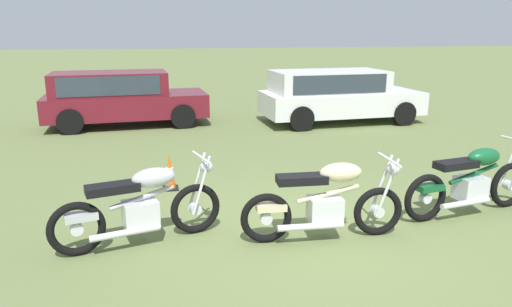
# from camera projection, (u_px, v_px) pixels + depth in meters

# --- Properties ---
(ground_plane) EXTENTS (120.00, 120.00, 0.00)m
(ground_plane) POSITION_uv_depth(u_px,v_px,m) (319.00, 231.00, 6.04)
(ground_plane) COLOR olive
(motorcycle_silver) EXTENTS (2.02, 0.86, 1.02)m
(motorcycle_silver) POSITION_uv_depth(u_px,v_px,m) (141.00, 206.00, 5.60)
(motorcycle_silver) COLOR black
(motorcycle_silver) RESTS_ON ground
(motorcycle_cream) EXTENTS (2.04, 0.64, 1.02)m
(motorcycle_cream) POSITION_uv_depth(u_px,v_px,m) (326.00, 201.00, 5.72)
(motorcycle_cream) COLOR black
(motorcycle_cream) RESTS_ON ground
(motorcycle_green) EXTENTS (2.15, 0.75, 1.02)m
(motorcycle_green) POSITION_uv_depth(u_px,v_px,m) (472.00, 181.00, 6.51)
(motorcycle_green) COLOR black
(motorcycle_green) RESTS_ON ground
(car_burgundy) EXTENTS (4.25, 2.03, 1.43)m
(car_burgundy) POSITION_uv_depth(u_px,v_px,m) (119.00, 95.00, 12.45)
(car_burgundy) COLOR maroon
(car_burgundy) RESTS_ON ground
(car_white) EXTENTS (4.39, 2.04, 1.43)m
(car_white) POSITION_uv_depth(u_px,v_px,m) (335.00, 92.00, 12.87)
(car_white) COLOR silver
(car_white) RESTS_ON ground
(traffic_cone) EXTENTS (0.25, 0.25, 0.60)m
(traffic_cone) POSITION_uv_depth(u_px,v_px,m) (170.00, 173.00, 7.57)
(traffic_cone) COLOR #EA590F
(traffic_cone) RESTS_ON ground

